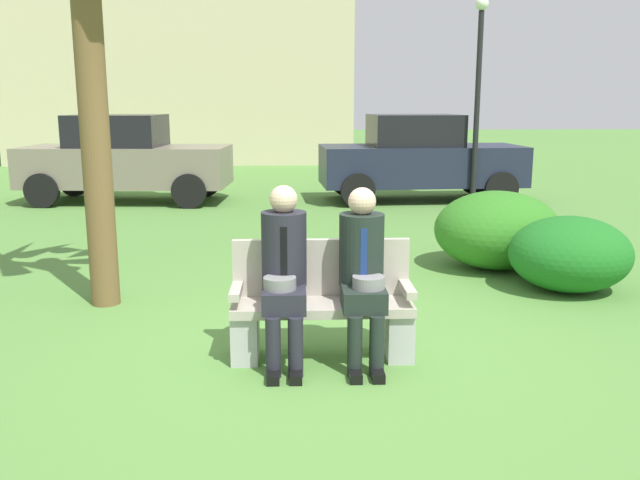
% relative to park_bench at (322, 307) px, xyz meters
% --- Properties ---
extents(ground_plane, '(80.00, 80.00, 0.00)m').
position_rel_park_bench_xyz_m(ground_plane, '(-0.06, 0.01, -0.40)').
color(ground_plane, '#53853A').
extents(park_bench, '(1.38, 0.44, 0.90)m').
position_rel_park_bench_xyz_m(park_bench, '(0.00, 0.00, 0.00)').
color(park_bench, '#B7AD9E').
rests_on(park_bench, ground).
extents(seated_man_left, '(0.34, 0.72, 1.34)m').
position_rel_park_bench_xyz_m(seated_man_left, '(-0.29, -0.12, 0.35)').
color(seated_man_left, '#23232D').
rests_on(seated_man_left, ground).
extents(seated_man_right, '(0.34, 0.72, 1.33)m').
position_rel_park_bench_xyz_m(seated_man_right, '(0.30, -0.12, 0.34)').
color(seated_man_right, '#1E2823').
rests_on(seated_man_right, ground).
extents(shrub_near_bench, '(1.26, 1.15, 0.79)m').
position_rel_park_bench_xyz_m(shrub_near_bench, '(2.66, 1.72, -0.00)').
color(shrub_near_bench, '#1D6B20').
rests_on(shrub_near_bench, ground).
extents(shrub_mid_lawn, '(1.47, 1.35, 0.92)m').
position_rel_park_bench_xyz_m(shrub_mid_lawn, '(2.19, 2.70, 0.06)').
color(shrub_mid_lawn, '#317921').
rests_on(shrub_mid_lawn, ground).
extents(parked_car_near, '(4.00, 1.92, 1.68)m').
position_rel_park_bench_xyz_m(parked_car_near, '(-3.46, 8.22, 0.44)').
color(parked_car_near, slate).
rests_on(parked_car_near, ground).
extents(parked_car_far, '(3.98, 1.89, 1.68)m').
position_rel_park_bench_xyz_m(parked_car_far, '(2.28, 8.16, 0.44)').
color(parked_car_far, '#1E2338').
rests_on(parked_car_far, ground).
extents(street_lamp, '(0.24, 0.24, 3.74)m').
position_rel_park_bench_xyz_m(street_lamp, '(3.15, 7.36, 1.88)').
color(street_lamp, black).
rests_on(street_lamp, ground).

